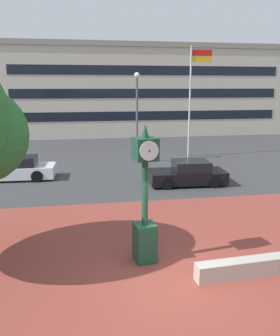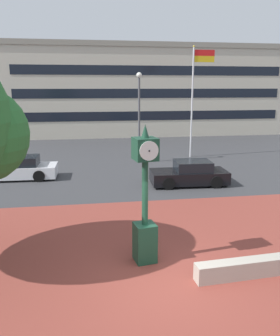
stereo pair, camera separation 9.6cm
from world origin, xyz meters
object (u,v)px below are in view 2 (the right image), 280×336
(car_street_near, at_px, (190,174))
(car_street_mid, at_px, (16,169))
(flagpole_primary, at_px, (195,93))
(street_lamp_post, at_px, (139,108))
(civic_building, at_px, (142,90))
(street_clock, at_px, (145,205))

(car_street_near, relative_size, car_street_mid, 0.89)
(car_street_near, bearing_deg, flagpole_primary, -15.96)
(car_street_mid, xyz_separation_m, street_lamp_post, (7.49, 3.18, 3.14))
(car_street_mid, bearing_deg, civic_building, -24.88)
(street_clock, relative_size, car_street_near, 1.00)
(civic_building, distance_m, street_lamp_post, 18.22)
(car_street_near, relative_size, flagpole_primary, 0.52)
(flagpole_primary, height_order, civic_building, civic_building)
(car_street_near, height_order, car_street_mid, same)
(car_street_mid, bearing_deg, street_clock, -150.31)
(flagpole_primary, bearing_deg, street_lamp_post, -162.37)
(civic_building, height_order, street_lamp_post, civic_building)
(car_street_near, xyz_separation_m, car_street_mid, (-9.30, 2.66, 0.00))
(street_lamp_post, bearing_deg, car_street_near, -72.75)
(street_clock, xyz_separation_m, car_street_near, (3.75, 7.83, -1.18))
(civic_building, bearing_deg, flagpole_primary, -86.23)
(civic_building, bearing_deg, car_street_near, -93.13)
(car_street_near, relative_size, street_lamp_post, 0.68)
(civic_building, bearing_deg, street_lamp_post, -99.84)
(car_street_mid, relative_size, flagpole_primary, 0.59)
(car_street_near, xyz_separation_m, civic_building, (1.30, 23.77, 4.10))
(car_street_near, bearing_deg, civic_building, -0.64)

